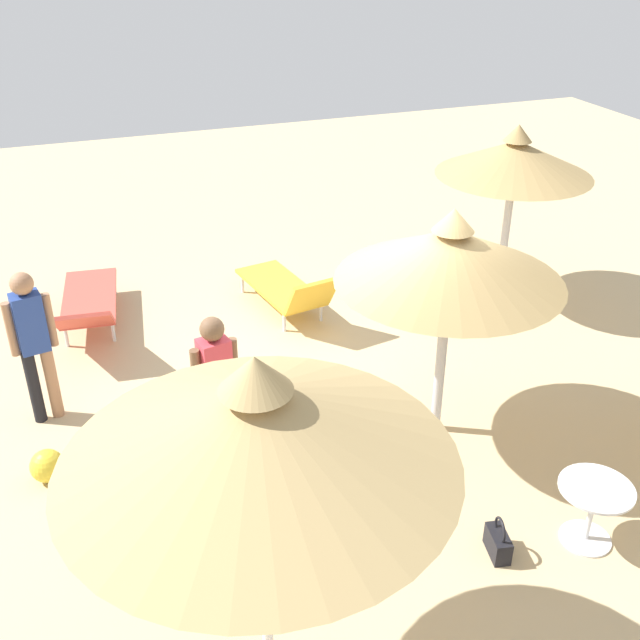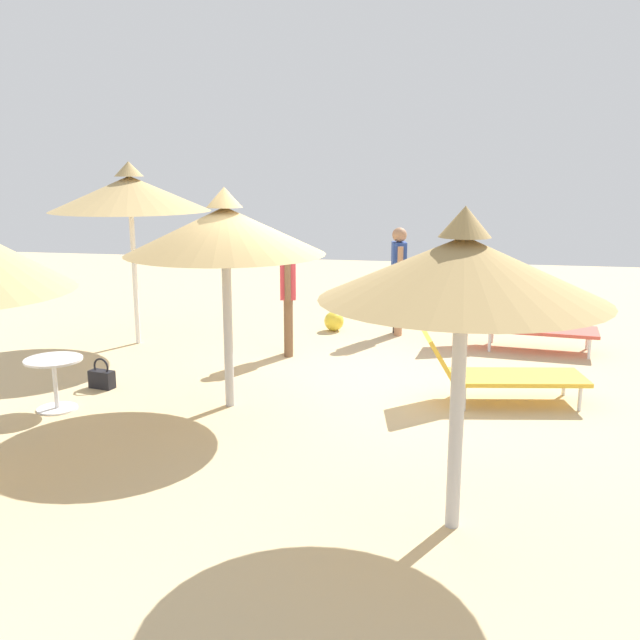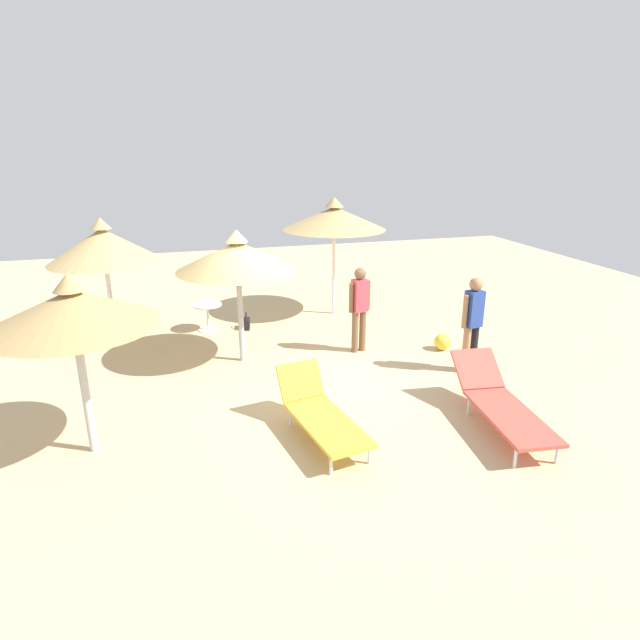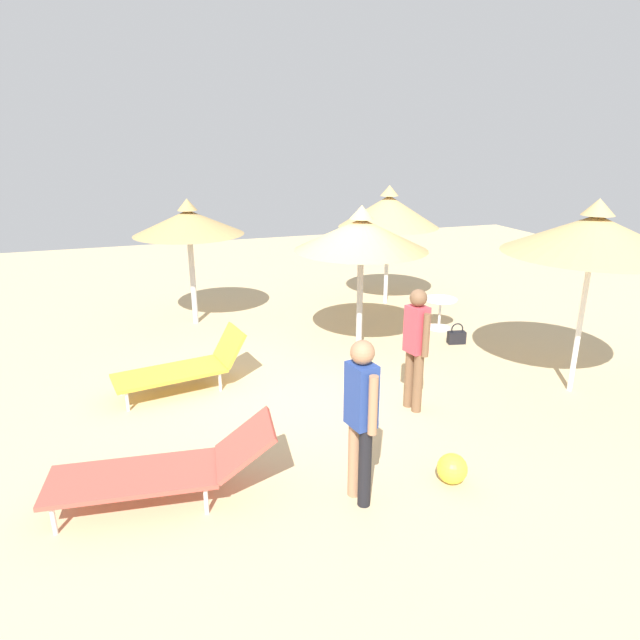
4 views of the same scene
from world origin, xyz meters
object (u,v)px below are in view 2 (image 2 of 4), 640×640
Objects in this scene: parasol_umbrella_front at (225,231)px; handbag at (102,378)px; person_standing_far_left at (288,290)px; parasol_umbrella_near_right at (463,269)px; lounge_chair_back at (517,324)px; person_standing_center at (399,273)px; side_table_round at (55,375)px; lounge_chair_near_left at (496,372)px; parasol_umbrella_edge at (130,194)px; beach_ball at (334,321)px.

parasol_umbrella_front is 6.46× the size of handbag.
person_standing_far_left is at bearing -134.65° from handbag.
parasol_umbrella_front is 3.45m from parasol_umbrella_near_right.
lounge_chair_back is 5.98m from handbag.
person_standing_center is 5.62m from side_table_round.
person_standing_center is at bearing -18.35° from lounge_chair_back.
parasol_umbrella_front is 1.28× the size of lounge_chair_near_left.
beach_ball is (-2.85, -1.39, -2.13)m from parasol_umbrella_edge.
parasol_umbrella_front is 4.35m from beach_ball.
parasol_umbrella_edge reaches higher than handbag.
handbag is (1.76, -0.33, -1.88)m from parasol_umbrella_front.
parasol_umbrella_edge reaches higher than lounge_chair_near_left.
parasol_umbrella_edge is 2.80m from person_standing_far_left.
handbag is at bearing -10.55° from parasol_umbrella_front.
person_standing_far_left is 3.49m from side_table_round.
handbag is at bearing 103.63° from parasol_umbrella_edge.
parasol_umbrella_edge is 1.64× the size of person_standing_far_left.
beach_ball is at bearing -72.47° from parasol_umbrella_near_right.
lounge_chair_back is at bearing -144.96° from side_table_round.
parasol_umbrella_front is at bearing 81.88° from beach_ball.
parasol_umbrella_front reaches higher than person_standing_far_left.
person_standing_far_left is at bearing 76.41° from beach_ball.
person_standing_far_left is 0.97× the size of person_standing_center.
person_standing_center is (1.83, -0.61, 0.62)m from lounge_chair_back.
parasol_umbrella_front is 5.01m from lounge_chair_back.
parasol_umbrella_near_right is at bearing 98.42° from person_standing_center.
parasol_umbrella_near_right reaches higher than person_standing_center.
lounge_chair_back is (-0.91, -5.60, -1.61)m from parasol_umbrella_near_right.
handbag reaches higher than beach_ball.
parasol_umbrella_near_right is (-2.53, 2.35, -0.01)m from parasol_umbrella_front.
parasol_umbrella_front reaches higher than side_table_round.
parasol_umbrella_front is at bearing 132.31° from parasol_umbrella_edge.
parasol_umbrella_front is 2.60m from handbag.
parasol_umbrella_front is 1.08× the size of lounge_chair_back.
lounge_chair_back reaches higher than handbag.
parasol_umbrella_near_right is at bearing 117.13° from person_standing_far_left.
lounge_chair_near_left is 1.15× the size of person_standing_far_left.
handbag is (4.29, -2.68, -1.87)m from parasol_umbrella_near_right.
parasol_umbrella_near_right is 3.46m from lounge_chair_near_left.
parasol_umbrella_edge is 4.34× the size of side_table_round.
parasol_umbrella_edge is at bearing -45.24° from parasol_umbrella_near_right.
person_standing_far_left is (2.37, -4.62, -1.03)m from parasol_umbrella_near_right.
person_standing_center reaches higher than person_standing_far_left.
lounge_chair_near_left is 0.84× the size of lounge_chair_back.
person_standing_far_left is at bearing 174.38° from parasol_umbrella_edge.
parasol_umbrella_edge reaches higher than person_standing_far_left.
parasol_umbrella_edge is at bearing -5.62° from person_standing_far_left.
parasol_umbrella_edge is 3.57m from side_table_round.
side_table_round is (5.34, 3.74, 0.02)m from lounge_chair_back.
parasol_umbrella_edge is at bearing -19.17° from lounge_chair_near_left.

